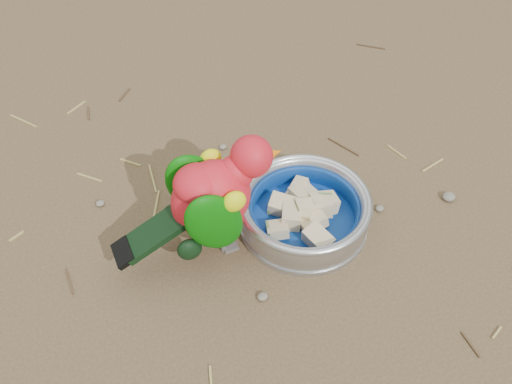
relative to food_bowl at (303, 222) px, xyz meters
name	(u,v)px	position (x,y,z in m)	size (l,w,h in m)	color
ground	(266,208)	(-0.04, 0.06, -0.01)	(60.00, 60.00, 0.00)	brown
food_bowl	(303,222)	(0.00, 0.00, 0.00)	(0.20, 0.20, 0.02)	#B2B2BA
bowl_wall	(304,209)	(0.00, 0.00, 0.03)	(0.20, 0.20, 0.04)	#B2B2BA
fruit_wedges	(304,212)	(0.00, 0.00, 0.02)	(0.12, 0.12, 0.03)	#CCB58B
lory_parrot	(215,204)	(-0.14, 0.02, 0.09)	(0.11, 0.24, 0.19)	red
ground_debris	(260,207)	(-0.05, 0.06, -0.01)	(0.90, 0.80, 0.01)	#A38F50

